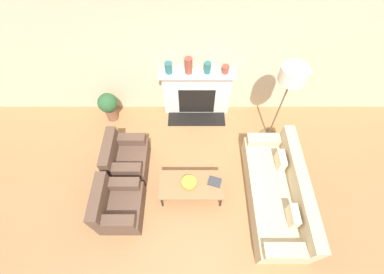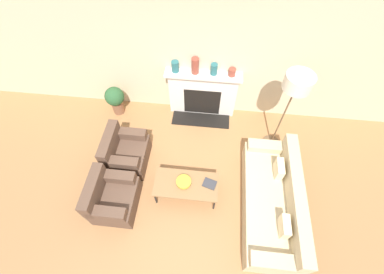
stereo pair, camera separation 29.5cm
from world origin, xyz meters
name	(u,v)px [view 2 (the right image)]	position (x,y,z in m)	size (l,w,h in m)	color
ground_plane	(187,213)	(0.00, 0.00, 0.00)	(18.00, 18.00, 0.00)	#A87547
wall_back	(201,56)	(0.00, 2.58, 1.45)	(18.00, 0.06, 2.90)	beige
fireplace	(203,94)	(0.07, 2.44, 0.55)	(1.56, 0.59, 1.14)	silver
couch	(273,201)	(1.49, 0.27, 0.30)	(0.88, 2.22, 0.81)	#CCB78E
armchair_near	(112,198)	(-1.31, 0.02, 0.31)	(0.74, 0.83, 0.80)	brown
armchair_far	(125,153)	(-1.31, 0.95, 0.31)	(0.74, 0.83, 0.80)	brown
coffee_table	(186,185)	(-0.05, 0.38, 0.38)	(1.13, 0.56, 0.41)	olive
bowl	(184,182)	(-0.09, 0.39, 0.46)	(0.26, 0.26, 0.08)	gold
book	(210,184)	(0.37, 0.42, 0.42)	(0.27, 0.23, 0.02)	#38383D
floor_lamp	(296,88)	(1.62, 1.70, 1.63)	(0.47, 0.47, 1.90)	brown
mantel_vase_left	(175,67)	(-0.49, 2.45, 1.25)	(0.15, 0.15, 0.23)	#28666B
mantel_vase_center_left	(195,66)	(-0.10, 2.45, 1.31)	(0.15, 0.15, 0.34)	brown
mantel_vase_center_right	(214,69)	(0.27, 2.45, 1.25)	(0.13, 0.13, 0.24)	#28666B
mantel_vase_right	(232,72)	(0.62, 2.45, 1.21)	(0.14, 0.14, 0.16)	brown
potted_plant	(115,99)	(-1.84, 2.22, 0.43)	(0.42, 0.42, 0.71)	brown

